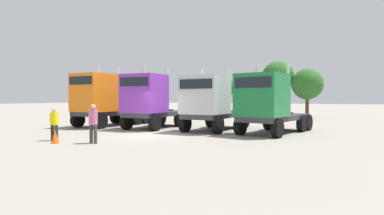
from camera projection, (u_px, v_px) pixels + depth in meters
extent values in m
plane|color=gray|center=(149.00, 135.00, 17.91)|extent=(200.00, 200.00, 0.00)
cube|color=#333338|center=(113.00, 113.00, 24.15)|extent=(2.22, 6.19, 0.30)
cube|color=orange|center=(94.00, 93.00, 22.45)|extent=(2.41, 2.41, 2.66)
cube|color=black|center=(80.00, 80.00, 21.35)|extent=(2.10, 0.05, 0.55)
cylinder|color=silver|center=(117.00, 89.00, 23.16)|extent=(0.18, 0.18, 3.26)
cylinder|color=silver|center=(98.00, 89.00, 24.08)|extent=(0.18, 0.18, 3.26)
cylinder|color=#333338|center=(125.00, 109.00, 25.33)|extent=(1.10, 1.10, 0.12)
cylinder|color=black|center=(101.00, 121.00, 21.53)|extent=(0.35, 1.09, 1.08)
cylinder|color=black|center=(78.00, 120.00, 22.60)|extent=(0.35, 1.09, 1.08)
cylinder|color=black|center=(137.00, 118.00, 24.93)|extent=(0.35, 1.09, 1.08)
cylinder|color=black|center=(116.00, 117.00, 26.00)|extent=(0.35, 1.09, 1.08)
cylinder|color=black|center=(146.00, 117.00, 25.89)|extent=(0.35, 1.09, 1.08)
cylinder|color=black|center=(125.00, 116.00, 26.96)|extent=(0.35, 1.09, 1.08)
cube|color=#333338|center=(158.00, 114.00, 22.47)|extent=(2.53, 5.73, 0.30)
cube|color=purple|center=(144.00, 94.00, 20.95)|extent=(2.53, 2.46, 2.51)
cube|color=black|center=(134.00, 82.00, 19.86)|extent=(2.10, 0.17, 0.55)
cylinder|color=silver|center=(167.00, 89.00, 21.72)|extent=(0.19, 0.19, 3.11)
cylinder|color=silver|center=(144.00, 90.00, 22.53)|extent=(0.19, 0.19, 3.11)
cylinder|color=#333338|center=(166.00, 110.00, 23.58)|extent=(1.16, 1.16, 0.12)
cylinder|color=black|center=(155.00, 123.00, 20.12)|extent=(0.41, 1.10, 1.08)
cylinder|color=black|center=(127.00, 121.00, 21.06)|extent=(0.41, 1.10, 1.08)
cylinder|color=black|center=(179.00, 119.00, 23.10)|extent=(0.41, 1.10, 1.08)
cylinder|color=black|center=(154.00, 119.00, 24.05)|extent=(0.41, 1.10, 1.08)
cylinder|color=black|center=(186.00, 118.00, 24.09)|extent=(0.41, 1.10, 1.08)
cylinder|color=black|center=(161.00, 118.00, 25.04)|extent=(0.41, 1.10, 1.08)
cube|color=#333338|center=(217.00, 115.00, 20.95)|extent=(2.22, 5.97, 0.30)
cube|color=#B7BABF|center=(205.00, 95.00, 19.40)|extent=(2.41, 2.53, 2.30)
cube|color=black|center=(195.00, 84.00, 18.26)|extent=(2.10, 0.05, 0.55)
cylinder|color=silver|center=(229.00, 90.00, 20.17)|extent=(0.18, 0.18, 2.90)
cylinder|color=silver|center=(202.00, 91.00, 21.08)|extent=(0.18, 0.18, 2.90)
cylinder|color=#333338|center=(225.00, 111.00, 22.09)|extent=(1.10, 1.10, 0.12)
cylinder|color=black|center=(218.00, 125.00, 18.44)|extent=(0.35, 1.08, 1.08)
cylinder|color=black|center=(185.00, 123.00, 19.49)|extent=(0.35, 1.08, 1.08)
cylinder|color=black|center=(240.00, 121.00, 21.65)|extent=(0.35, 1.08, 1.08)
cylinder|color=black|center=(211.00, 120.00, 22.70)|extent=(0.35, 1.08, 1.08)
cylinder|color=black|center=(245.00, 120.00, 22.61)|extent=(0.35, 1.08, 1.08)
cylinder|color=black|center=(217.00, 119.00, 23.67)|extent=(0.35, 1.08, 1.08)
cube|color=#333338|center=(275.00, 117.00, 19.16)|extent=(3.11, 6.33, 0.30)
cube|color=#197238|center=(262.00, 95.00, 17.62)|extent=(2.72, 2.64, 2.37)
cube|color=black|center=(252.00, 82.00, 16.68)|extent=(2.08, 0.36, 0.55)
cylinder|color=silver|center=(287.00, 90.00, 18.06)|extent=(0.21, 0.21, 2.97)
cylinder|color=silver|center=(257.00, 90.00, 19.22)|extent=(0.21, 0.21, 2.97)
cylinder|color=#333338|center=(284.00, 113.00, 20.21)|extent=(1.26, 1.26, 0.12)
cylinder|color=black|center=(277.00, 128.00, 16.65)|extent=(0.50, 1.06, 1.02)
cylinder|color=black|center=(240.00, 126.00, 18.00)|extent=(0.50, 1.06, 1.02)
cylinder|color=black|center=(302.00, 124.00, 19.63)|extent=(0.50, 1.06, 1.02)
cylinder|color=black|center=(268.00, 122.00, 20.98)|extent=(0.50, 1.06, 1.02)
cylinder|color=black|center=(308.00, 123.00, 20.50)|extent=(0.50, 1.06, 1.02)
cylinder|color=black|center=(275.00, 121.00, 21.85)|extent=(0.50, 1.06, 1.02)
cylinder|color=#292929|center=(56.00, 133.00, 15.60)|extent=(0.17, 0.17, 0.78)
cylinder|color=#292929|center=(52.00, 133.00, 15.72)|extent=(0.17, 0.17, 0.78)
cylinder|color=yellow|center=(54.00, 119.00, 15.64)|extent=(0.42, 0.42, 0.62)
sphere|color=tan|center=(54.00, 110.00, 15.63)|extent=(0.21, 0.21, 0.21)
cylinder|color=#3B3B3B|center=(91.00, 134.00, 14.77)|extent=(0.17, 0.17, 0.88)
cylinder|color=#3B3B3B|center=(95.00, 134.00, 14.63)|extent=(0.17, 0.17, 0.88)
cylinder|color=#C85D8F|center=(93.00, 117.00, 14.67)|extent=(0.42, 0.42, 0.70)
sphere|color=tan|center=(93.00, 107.00, 14.66)|extent=(0.24, 0.24, 0.24)
cone|color=#F2590C|center=(55.00, 137.00, 14.72)|extent=(0.36, 0.36, 0.63)
cylinder|color=#4C3823|center=(223.00, 106.00, 38.39)|extent=(0.36, 0.36, 2.23)
sphere|color=#286023|center=(223.00, 87.00, 38.32)|extent=(2.81, 2.81, 2.81)
cylinder|color=#4C3823|center=(278.00, 103.00, 35.49)|extent=(0.36, 0.36, 2.96)
sphere|color=#286023|center=(278.00, 77.00, 35.40)|extent=(3.57, 3.57, 3.57)
cylinder|color=#4C3823|center=(307.00, 107.00, 33.15)|extent=(0.36, 0.36, 2.24)
sphere|color=#286023|center=(307.00, 84.00, 33.07)|extent=(3.22, 3.22, 3.22)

